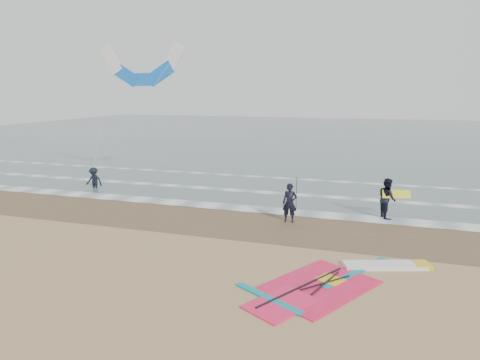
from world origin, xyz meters
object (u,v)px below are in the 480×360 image
(person_walking, at_px, (387,198))
(person_wading, at_px, (94,175))
(windsurf_rig, at_px, (338,281))
(surf_kite, at_px, (142,69))
(person_standing, at_px, (290,203))

(person_walking, height_order, person_wading, person_walking)
(windsurf_rig, xyz_separation_m, surf_kite, (-13.35, 11.42, 7.26))
(person_standing, distance_m, surf_kite, 13.60)
(person_standing, distance_m, person_walking, 4.74)
(surf_kite, bearing_deg, person_walking, -13.45)
(windsurf_rig, bearing_deg, person_wading, 149.98)
(person_wading, height_order, surf_kite, surf_kite)
(windsurf_rig, relative_size, person_walking, 3.11)
(person_standing, bearing_deg, person_walking, 20.52)
(windsurf_rig, height_order, person_standing, person_standing)
(person_walking, height_order, surf_kite, surf_kite)
(windsurf_rig, bearing_deg, surf_kite, 139.45)
(windsurf_rig, relative_size, person_standing, 3.31)
(person_walking, distance_m, surf_kite, 16.57)
(person_walking, distance_m, person_wading, 17.28)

